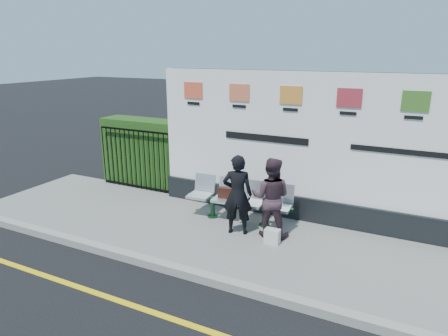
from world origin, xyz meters
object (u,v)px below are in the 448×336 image
at_px(billboard, 344,163).
at_px(bench, 238,210).
at_px(woman_right, 271,197).
at_px(woman_left, 237,195).

xyz_separation_m(billboard, bench, (-1.91, -0.73, -1.07)).
xyz_separation_m(billboard, woman_right, (-1.10, -1.06, -0.54)).
distance_m(billboard, woman_left, 2.16).
xyz_separation_m(bench, woman_right, (0.81, -0.32, 0.53)).
height_order(billboard, woman_left, billboard).
distance_m(billboard, woman_right, 1.62).
relative_size(billboard, bench, 3.68).
distance_m(woman_left, woman_right, 0.62).
relative_size(bench, woman_left, 1.40).
bearing_deg(billboard, woman_right, -136.17).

